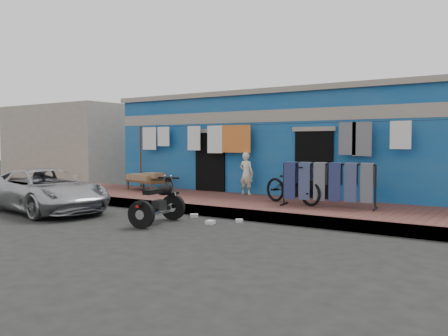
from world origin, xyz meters
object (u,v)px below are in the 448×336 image
motorcycle (158,201)px  jeans_rack (328,184)px  car (45,190)px  seated_person (246,174)px  charpoy (147,182)px  bicycle (293,180)px

motorcycle → jeans_rack: jeans_rack is taller
car → motorcycle: size_ratio=2.53×
seated_person → jeans_rack: (3.01, -1.24, -0.08)m
charpoy → jeans_rack: size_ratio=0.77×
seated_person → jeans_rack: 3.26m
seated_person → car: bearing=56.7°
seated_person → jeans_rack: bearing=161.3°
seated_person → bicycle: seated_person is taller
bicycle → motorcycle: bicycle is taller
motorcycle → charpoy: (-3.58, 3.46, 0.03)m
seated_person → motorcycle: (0.28, -4.15, -0.37)m
bicycle → charpoy: bearing=102.8°
charpoy → bicycle: bearing=-4.9°
motorcycle → jeans_rack: size_ratio=0.69×
seated_person → bicycle: size_ratio=0.69×
charpoy → jeans_rack: (6.31, -0.55, 0.27)m
seated_person → motorcycle: size_ratio=0.77×
motorcycle → seated_person: bearing=85.8°
bicycle → car: bearing=139.0°
motorcycle → jeans_rack: (2.73, 2.91, 0.30)m
bicycle → jeans_rack: bicycle is taller
car → seated_person: 5.54m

